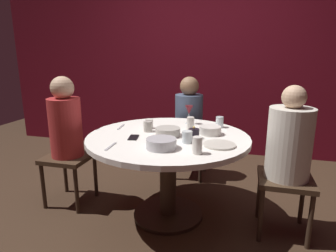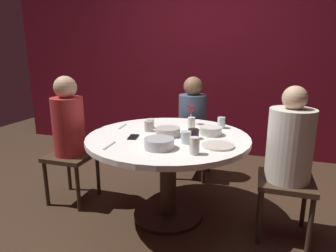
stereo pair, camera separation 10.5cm
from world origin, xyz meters
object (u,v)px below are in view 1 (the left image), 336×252
(candle_holder, at_px, (194,133))
(cup_far_edge, at_px, (187,137))
(dinner_plate, at_px, (219,145))
(cup_by_left_diner, at_px, (190,123))
(seated_diner_right, at_px, (289,146))
(bowl_serving_large, at_px, (161,143))
(cell_phone, at_px, (133,137))
(cup_by_right_diner, at_px, (197,145))
(wine_glass, at_px, (189,111))
(bowl_small_white, at_px, (210,130))
(cup_beside_wine, at_px, (220,122))
(dining_table, at_px, (168,153))
(cup_center_front, at_px, (148,126))
(seated_diner_back, at_px, (189,116))
(seated_diner_left, at_px, (66,127))
(bowl_salad_center, at_px, (168,132))
(cup_near_candle, at_px, (149,124))

(candle_holder, distance_m, cup_far_edge, 0.14)
(dinner_plate, xyz_separation_m, cup_by_left_diner, (-0.29, 0.39, 0.05))
(seated_diner_right, distance_m, bowl_serving_large, 0.95)
(cell_phone, bearing_deg, candle_holder, -177.12)
(cup_by_right_diner, bearing_deg, wine_glass, 104.76)
(seated_diner_right, bearing_deg, bowl_small_white, -11.55)
(dinner_plate, height_order, bowl_serving_large, bowl_serving_large)
(cup_beside_wine, bearing_deg, dining_table, -135.54)
(cup_center_front, bearing_deg, seated_diner_right, -3.93)
(cup_by_left_diner, bearing_deg, seated_diner_back, 101.93)
(dinner_plate, height_order, cup_beside_wine, cup_beside_wine)
(cup_by_left_diner, xyz_separation_m, cup_beside_wine, (0.24, 0.15, -0.01))
(seated_diner_back, distance_m, cup_by_right_diner, 1.32)
(candle_holder, bearing_deg, wine_glass, 105.58)
(candle_holder, bearing_deg, cup_by_right_diner, -76.33)
(seated_diner_left, relative_size, bowl_small_white, 6.59)
(bowl_serving_large, distance_m, bowl_salad_center, 0.33)
(dining_table, bearing_deg, cup_near_candle, 140.99)
(cell_phone, bearing_deg, seated_diner_right, 175.76)
(seated_diner_back, relative_size, wine_glass, 6.48)
(seated_diner_back, relative_size, bowl_serving_large, 5.29)
(cup_by_right_diner, bearing_deg, cup_far_edge, 117.10)
(dinner_plate, height_order, bowl_salad_center, bowl_salad_center)
(seated_diner_back, distance_m, bowl_small_white, 0.85)
(seated_diner_right, relative_size, cup_center_front, 13.19)
(bowl_serving_large, height_order, cup_far_edge, cup_far_edge)
(bowl_small_white, relative_size, cup_by_left_diner, 1.57)
(cup_center_front, bearing_deg, wine_glass, 51.53)
(wine_glass, relative_size, dinner_plate, 0.74)
(dining_table, bearing_deg, bowl_small_white, 20.41)
(wine_glass, distance_m, bowl_small_white, 0.41)
(cup_near_candle, distance_m, cup_far_edge, 0.53)
(bowl_small_white, distance_m, cup_by_right_diner, 0.50)
(seated_diner_left, height_order, cup_beside_wine, seated_diner_left)
(bowl_serving_large, distance_m, cup_far_edge, 0.23)
(cup_far_edge, bearing_deg, cup_near_candle, 140.80)
(bowl_serving_large, bearing_deg, cell_phone, 145.95)
(wine_glass, xyz_separation_m, cup_by_right_diner, (0.22, -0.82, -0.07))
(seated_diner_left, distance_m, bowl_small_white, 1.29)
(candle_holder, bearing_deg, cup_beside_wine, 67.48)
(cup_center_front, bearing_deg, dining_table, -21.15)
(bowl_salad_center, bearing_deg, cell_phone, -152.35)
(cell_phone, relative_size, bowl_small_white, 0.77)
(dining_table, xyz_separation_m, cup_center_front, (-0.20, 0.08, 0.20))
(cup_far_edge, bearing_deg, cup_by_right_diner, -62.90)
(seated_diner_back, height_order, cup_center_front, seated_diner_back)
(bowl_salad_center, height_order, bowl_small_white, bowl_small_white)
(bowl_salad_center, distance_m, cup_far_edge, 0.24)
(seated_diner_right, bearing_deg, cup_by_left_diner, -15.88)
(bowl_salad_center, distance_m, cup_by_right_diner, 0.48)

